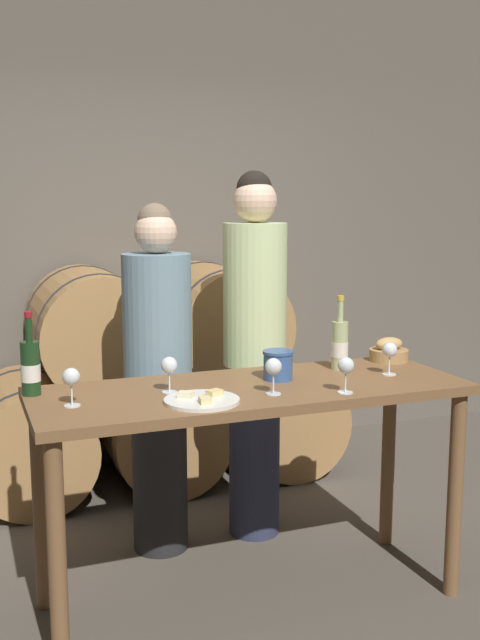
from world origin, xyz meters
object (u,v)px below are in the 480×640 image
object	(u,v)px
wine_glass_left	(169,367)
wine_glass_right	(346,367)
bread_basket	(389,352)
cheese_plate	(202,400)
blue_crock	(278,364)
person_right	(255,350)
wine_glass_far_left	(71,378)
wine_glass_center	(273,368)
person_left	(158,377)
wine_bottle_red	(31,367)
wine_glass_far_right	(390,351)
tasting_table	(251,418)
wine_bottle_white	(340,344)

from	to	relation	value
wine_glass_left	wine_glass_right	bearing A→B (deg)	-21.52
wine_glass_left	wine_glass_right	distance (m)	0.68
bread_basket	cheese_plate	size ratio (longest dim) A/B	0.64
blue_crock	bread_basket	bearing A→B (deg)	13.65
person_right	cheese_plate	xyz separation A→B (m)	(-0.52, -0.77, -0.01)
wine_glass_left	wine_glass_right	xyz separation A→B (m)	(0.63, -0.25, 0.00)
person_right	wine_glass_far_left	bearing A→B (deg)	-146.41
blue_crock	bread_basket	distance (m)	0.65
wine_glass_center	wine_glass_right	size ratio (longest dim) A/B	1.00
person_left	wine_bottle_red	distance (m)	0.77
wine_bottle_red	wine_glass_right	bearing A→B (deg)	-19.77
wine_bottle_red	wine_glass_far_right	xyz separation A→B (m)	(1.46, -0.21, -0.01)
bread_basket	wine_glass_left	distance (m)	1.13
cheese_plate	wine_glass_center	bearing A→B (deg)	2.28
bread_basket	cheese_plate	world-z (taller)	bread_basket
wine_bottle_red	wine_glass_right	size ratio (longest dim) A/B	2.28
wine_glass_center	wine_glass_right	xyz separation A→B (m)	(0.27, -0.08, 0.00)
cheese_plate	wine_glass_right	bearing A→B (deg)	-7.10
tasting_table	wine_glass_far_left	bearing A→B (deg)	-176.72
wine_glass_left	wine_glass_right	world-z (taller)	same
wine_bottle_red	wine_glass_left	xyz separation A→B (m)	(0.50, -0.16, -0.01)
wine_bottle_white	wine_glass_center	distance (m)	0.53
bread_basket	wine_glass_left	world-z (taller)	wine_glass_left
person_left	person_right	distance (m)	0.50
person_left	wine_bottle_white	distance (m)	0.86
blue_crock	wine_glass_left	xyz separation A→B (m)	(-0.48, -0.05, 0.04)
person_right	blue_crock	world-z (taller)	person_right
cheese_plate	wine_glass_far_right	size ratio (longest dim) A/B	1.98
wine_bottle_red	wine_glass_far_right	distance (m)	1.47
person_right	wine_bottle_red	distance (m)	1.18
wine_bottle_red	wine_bottle_white	distance (m)	1.32
wine_glass_far_right	wine_glass_right	bearing A→B (deg)	-147.92
tasting_table	wine_bottle_red	bearing A→B (deg)	168.01
blue_crock	wine_glass_far_left	bearing A→B (deg)	-173.01
tasting_table	cheese_plate	xyz separation A→B (m)	(-0.26, -0.16, 0.14)
wine_glass_center	wine_glass_far_right	distance (m)	0.60
blue_crock	wine_glass_right	size ratio (longest dim) A/B	0.91
wine_bottle_red	wine_glass_far_right	world-z (taller)	wine_bottle_red
wine_glass_far_left	wine_glass_left	world-z (taller)	same
wine_bottle_red	wine_glass_right	distance (m)	1.21
wine_glass_center	wine_bottle_red	bearing A→B (deg)	159.37
person_right	wine_glass_center	distance (m)	0.80
wine_bottle_white	blue_crock	xyz separation A→B (m)	(-0.33, -0.08, -0.04)
person_left	wine_bottle_red	bearing A→B (deg)	-144.87
wine_bottle_red	bread_basket	world-z (taller)	wine_bottle_red
wine_glass_center	blue_crock	bearing A→B (deg)	61.88
blue_crock	wine_glass_left	distance (m)	0.48
bread_basket	wine_glass_far_right	bearing A→B (deg)	-121.80
person_right	bread_basket	world-z (taller)	person_right
wine_glass_left	wine_glass_far_right	distance (m)	0.96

